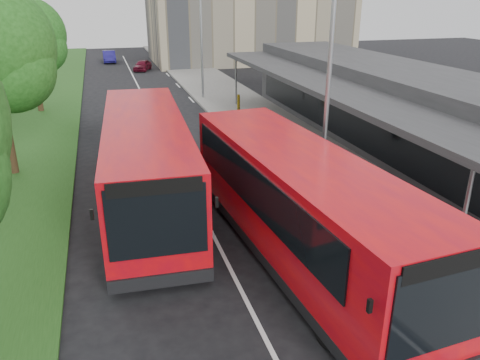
# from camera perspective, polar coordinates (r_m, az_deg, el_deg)

# --- Properties ---
(ground) EXTENTS (120.00, 120.00, 0.00)m
(ground) POSITION_cam_1_polar(r_m,az_deg,el_deg) (14.40, -2.19, -8.88)
(ground) COLOR black
(ground) RESTS_ON ground
(pavement) EXTENTS (5.00, 80.00, 0.15)m
(pavement) POSITION_cam_1_polar(r_m,az_deg,el_deg) (34.04, -0.79, 9.48)
(pavement) COLOR slate
(pavement) RESTS_ON ground
(grass_verge) EXTENTS (5.00, 80.00, 0.10)m
(grass_verge) POSITION_cam_1_polar(r_m,az_deg,el_deg) (33.08, -23.21, 7.31)
(grass_verge) COLOR #1F4917
(grass_verge) RESTS_ON ground
(lane_centre_line) EXTENTS (0.12, 70.00, 0.01)m
(lane_centre_line) POSITION_cam_1_polar(r_m,az_deg,el_deg) (28.16, -9.88, 6.38)
(lane_centre_line) COLOR silver
(lane_centre_line) RESTS_ON ground
(kerb_dashes) EXTENTS (0.12, 56.00, 0.01)m
(kerb_dashes) POSITION_cam_1_polar(r_m,az_deg,el_deg) (32.49, -4.95, 8.68)
(kerb_dashes) COLOR silver
(kerb_dashes) RESTS_ON ground
(station_building) EXTENTS (7.70, 26.00, 4.00)m
(station_building) POSITION_cam_1_polar(r_m,az_deg,el_deg) (24.91, 17.96, 8.47)
(station_building) COLOR #2D2E30
(station_building) RESTS_ON ground
(tree_far) EXTENTS (4.51, 4.51, 7.21)m
(tree_far) POSITION_cam_1_polar(r_m,az_deg,el_deg) (33.42, -24.26, 15.38)
(tree_far) COLOR #362515
(tree_far) RESTS_ON ground
(lamp_post_near) EXTENTS (1.44, 0.28, 8.00)m
(lamp_post_near) POSITION_cam_1_polar(r_m,az_deg,el_deg) (15.93, 10.48, 11.97)
(lamp_post_near) COLOR gray
(lamp_post_near) RESTS_ON pavement
(lamp_post_far) EXTENTS (1.44, 0.28, 8.00)m
(lamp_post_far) POSITION_cam_1_polar(r_m,az_deg,el_deg) (34.85, -4.90, 17.41)
(lamp_post_far) COLOR gray
(lamp_post_far) RESTS_ON pavement
(bus_main) EXTENTS (3.70, 11.51, 3.21)m
(bus_main) POSITION_cam_1_polar(r_m,az_deg,el_deg) (13.60, 7.28, -3.16)
(bus_main) COLOR red
(bus_main) RESTS_ON ground
(bus_second) EXTENTS (3.57, 11.70, 3.27)m
(bus_second) POSITION_cam_1_polar(r_m,az_deg,el_deg) (17.15, -11.27, 2.08)
(bus_second) COLOR red
(bus_second) RESTS_ON ground
(litter_bin) EXTENTS (0.51, 0.51, 0.77)m
(litter_bin) POSITION_cam_1_polar(r_m,az_deg,el_deg) (23.25, 4.62, 4.71)
(litter_bin) COLOR #392117
(litter_bin) RESTS_ON pavement
(bollard) EXTENTS (0.23, 0.23, 1.12)m
(bollard) POSITION_cam_1_polar(r_m,az_deg,el_deg) (30.72, -0.18, 9.34)
(bollard) COLOR gold
(bollard) RESTS_ON pavement
(car_near) EXTENTS (2.35, 3.38, 1.07)m
(car_near) POSITION_cam_1_polar(r_m,az_deg,el_deg) (49.94, -11.80, 13.53)
(car_near) COLOR #540C1C
(car_near) RESTS_ON ground
(car_far) EXTENTS (1.37, 3.88, 1.28)m
(car_far) POSITION_cam_1_polar(r_m,az_deg,el_deg) (57.02, -15.65, 14.28)
(car_far) COLOR navy
(car_far) RESTS_ON ground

